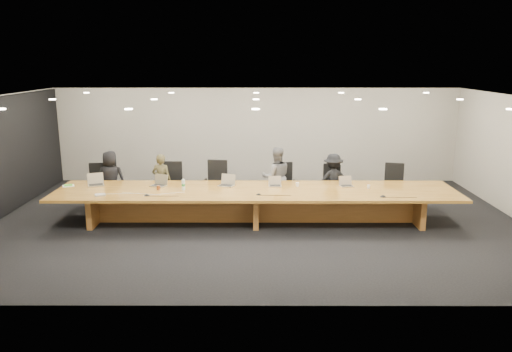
{
  "coord_description": "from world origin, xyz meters",
  "views": [
    {
      "loc": [
        0.03,
        -10.84,
        3.59
      ],
      "look_at": [
        0.0,
        0.3,
        1.0
      ],
      "focal_mm": 35.0,
      "sensor_mm": 36.0,
      "label": 1
    }
  ],
  "objects_px": {
    "chair_mid_right": "(286,185)",
    "av_box": "(100,195)",
    "laptop_d": "(275,181)",
    "person_c": "(276,177)",
    "mic_center": "(259,194)",
    "chair_left": "(172,184)",
    "laptop_e": "(347,181)",
    "person_a": "(111,179)",
    "paper_cup_near": "(297,185)",
    "mic_left": "(147,195)",
    "chair_mid_left": "(216,184)",
    "person_b": "(162,180)",
    "laptop_b": "(158,180)",
    "chair_right": "(330,185)",
    "person_d": "(333,181)",
    "amber_mug": "(158,188)",
    "laptop_c": "(226,180)",
    "mic_right": "(383,196)",
    "chair_far_left": "(98,185)",
    "laptop_a": "(96,180)",
    "water_bottle": "(183,185)",
    "paper_cup_far": "(369,187)",
    "conference_table": "(256,200)"
  },
  "relations": [
    {
      "from": "laptop_d",
      "to": "mic_left",
      "type": "distance_m",
      "value": 2.92
    },
    {
      "from": "chair_left",
      "to": "laptop_e",
      "type": "bearing_deg",
      "value": -13.25
    },
    {
      "from": "chair_right",
      "to": "person_b",
      "type": "distance_m",
      "value": 4.23
    },
    {
      "from": "chair_left",
      "to": "amber_mug",
      "type": "xyz_separation_m",
      "value": [
        -0.08,
        -1.32,
        0.24
      ]
    },
    {
      "from": "person_b",
      "to": "av_box",
      "type": "relative_size",
      "value": 6.23
    },
    {
      "from": "person_c",
      "to": "mic_center",
      "type": "xyz_separation_m",
      "value": [
        -0.45,
        -1.66,
        0.01
      ]
    },
    {
      "from": "av_box",
      "to": "mic_center",
      "type": "relative_size",
      "value": 1.88
    },
    {
      "from": "mic_center",
      "to": "mic_right",
      "type": "height_order",
      "value": "mic_right"
    },
    {
      "from": "amber_mug",
      "to": "paper_cup_near",
      "type": "bearing_deg",
      "value": 5.87
    },
    {
      "from": "person_b",
      "to": "mic_left",
      "type": "distance_m",
      "value": 1.71
    },
    {
      "from": "paper_cup_far",
      "to": "mic_left",
      "type": "xyz_separation_m",
      "value": [
        -4.91,
        -0.63,
        -0.02
      ]
    },
    {
      "from": "chair_right",
      "to": "mic_center",
      "type": "xyz_separation_m",
      "value": [
        -1.81,
        -1.77,
        0.24
      ]
    },
    {
      "from": "mic_left",
      "to": "chair_left",
      "type": "bearing_deg",
      "value": 82.59
    },
    {
      "from": "person_d",
      "to": "mic_left",
      "type": "relative_size",
      "value": 10.91
    },
    {
      "from": "chair_left",
      "to": "laptop_a",
      "type": "distance_m",
      "value": 1.88
    },
    {
      "from": "laptop_e",
      "to": "mic_left",
      "type": "height_order",
      "value": "laptop_e"
    },
    {
      "from": "laptop_c",
      "to": "mic_right",
      "type": "xyz_separation_m",
      "value": [
        3.41,
        -0.93,
        -0.12
      ]
    },
    {
      "from": "chair_far_left",
      "to": "av_box",
      "type": "relative_size",
      "value": 5.08
    },
    {
      "from": "laptop_a",
      "to": "paper_cup_near",
      "type": "xyz_separation_m",
      "value": [
        4.68,
        -0.07,
        -0.1
      ]
    },
    {
      "from": "person_c",
      "to": "water_bottle",
      "type": "distance_m",
      "value": 2.47
    },
    {
      "from": "laptop_d",
      "to": "person_c",
      "type": "bearing_deg",
      "value": 84.78
    },
    {
      "from": "person_a",
      "to": "av_box",
      "type": "bearing_deg",
      "value": 96.76
    },
    {
      "from": "person_a",
      "to": "mic_center",
      "type": "xyz_separation_m",
      "value": [
        3.66,
        -1.57,
        0.05
      ]
    },
    {
      "from": "chair_left",
      "to": "laptop_b",
      "type": "distance_m",
      "value": 1.05
    },
    {
      "from": "mic_center",
      "to": "laptop_d",
      "type": "bearing_deg",
      "value": 63.03
    },
    {
      "from": "chair_mid_left",
      "to": "mic_center",
      "type": "height_order",
      "value": "chair_mid_left"
    },
    {
      "from": "mic_left",
      "to": "laptop_c",
      "type": "bearing_deg",
      "value": 26.76
    },
    {
      "from": "paper_cup_near",
      "to": "mic_right",
      "type": "xyz_separation_m",
      "value": [
        1.76,
        -0.9,
        -0.03
      ]
    },
    {
      "from": "laptop_d",
      "to": "water_bottle",
      "type": "relative_size",
      "value": 1.25
    },
    {
      "from": "chair_mid_right",
      "to": "av_box",
      "type": "xyz_separation_m",
      "value": [
        -4.11,
        -1.72,
        0.21
      ]
    },
    {
      "from": "chair_mid_right",
      "to": "person_d",
      "type": "relative_size",
      "value": 0.82
    },
    {
      "from": "mic_center",
      "to": "mic_left",
      "type": "bearing_deg",
      "value": -178.22
    },
    {
      "from": "chair_far_left",
      "to": "mic_left",
      "type": "height_order",
      "value": "chair_far_left"
    },
    {
      "from": "laptop_a",
      "to": "laptop_e",
      "type": "bearing_deg",
      "value": -20.83
    },
    {
      "from": "laptop_c",
      "to": "laptop_d",
      "type": "height_order",
      "value": "laptop_c"
    },
    {
      "from": "person_a",
      "to": "person_d",
      "type": "relative_size",
      "value": 1.06
    },
    {
      "from": "person_c",
      "to": "laptop_e",
      "type": "bearing_deg",
      "value": 141.17
    },
    {
      "from": "mic_left",
      "to": "mic_center",
      "type": "height_order",
      "value": "mic_left"
    },
    {
      "from": "mic_right",
      "to": "person_d",
      "type": "bearing_deg",
      "value": 114.17
    },
    {
      "from": "chair_right",
      "to": "amber_mug",
      "type": "distance_m",
      "value": 4.29
    },
    {
      "from": "conference_table",
      "to": "water_bottle",
      "type": "relative_size",
      "value": 38.08
    },
    {
      "from": "chair_mid_left",
      "to": "mic_right",
      "type": "relative_size",
      "value": 8.58
    },
    {
      "from": "chair_right",
      "to": "person_a",
      "type": "height_order",
      "value": "person_a"
    },
    {
      "from": "paper_cup_near",
      "to": "mic_center",
      "type": "xyz_separation_m",
      "value": [
        -0.9,
        -0.74,
        -0.03
      ]
    },
    {
      "from": "chair_left",
      "to": "laptop_a",
      "type": "height_order",
      "value": "chair_left"
    },
    {
      "from": "person_b",
      "to": "laptop_b",
      "type": "xyz_separation_m",
      "value": [
        0.09,
        -0.89,
        0.21
      ]
    },
    {
      "from": "chair_far_left",
      "to": "water_bottle",
      "type": "xyz_separation_m",
      "value": [
        2.33,
        -1.22,
        0.32
      ]
    },
    {
      "from": "person_b",
      "to": "person_c",
      "type": "xyz_separation_m",
      "value": [
        2.86,
        0.03,
        0.08
      ]
    },
    {
      "from": "person_b",
      "to": "av_box",
      "type": "xyz_separation_m",
      "value": [
        -1.0,
        -1.71,
        0.09
      ]
    },
    {
      "from": "person_a",
      "to": "person_d",
      "type": "xyz_separation_m",
      "value": [
        5.51,
        0.05,
        -0.04
      ]
    }
  ]
}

